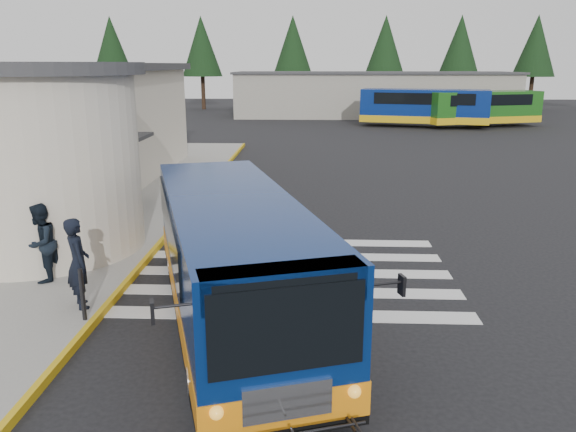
{
  "coord_description": "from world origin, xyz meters",
  "views": [
    {
      "loc": [
        0.12,
        -13.6,
        4.9
      ],
      "look_at": [
        -0.43,
        -0.5,
        1.35
      ],
      "focal_mm": 35.0,
      "sensor_mm": 36.0,
      "label": 1
    }
  ],
  "objects_px": {
    "transit_bus": "(234,264)",
    "pedestrian_a": "(78,263)",
    "far_bus_b": "(482,107)",
    "bollard": "(83,295)",
    "far_bus_a": "(424,106)",
    "pedestrian_b": "(41,243)"
  },
  "relations": [
    {
      "from": "transit_bus",
      "to": "pedestrian_a",
      "type": "bearing_deg",
      "value": 158.51
    },
    {
      "from": "far_bus_b",
      "to": "bollard",
      "type": "bearing_deg",
      "value": 135.8
    },
    {
      "from": "far_bus_a",
      "to": "pedestrian_a",
      "type": "bearing_deg",
      "value": 173.23
    },
    {
      "from": "transit_bus",
      "to": "far_bus_b",
      "type": "distance_m",
      "value": 39.1
    },
    {
      "from": "pedestrian_a",
      "to": "far_bus_a",
      "type": "bearing_deg",
      "value": -53.36
    },
    {
      "from": "pedestrian_a",
      "to": "far_bus_a",
      "type": "relative_size",
      "value": 0.18
    },
    {
      "from": "pedestrian_b",
      "to": "far_bus_b",
      "type": "distance_m",
      "value": 39.7
    },
    {
      "from": "transit_bus",
      "to": "pedestrian_a",
      "type": "relative_size",
      "value": 4.88
    },
    {
      "from": "far_bus_b",
      "to": "transit_bus",
      "type": "bearing_deg",
      "value": 139.3
    },
    {
      "from": "pedestrian_a",
      "to": "pedestrian_b",
      "type": "height_order",
      "value": "pedestrian_a"
    },
    {
      "from": "far_bus_b",
      "to": "far_bus_a",
      "type": "bearing_deg",
      "value": 75.23
    },
    {
      "from": "transit_bus",
      "to": "pedestrian_a",
      "type": "distance_m",
      "value": 3.16
    },
    {
      "from": "far_bus_a",
      "to": "far_bus_b",
      "type": "relative_size",
      "value": 1.05
    },
    {
      "from": "pedestrian_a",
      "to": "bollard",
      "type": "relative_size",
      "value": 1.79
    },
    {
      "from": "bollard",
      "to": "far_bus_b",
      "type": "xyz_separation_m",
      "value": [
        17.94,
        36.46,
        0.92
      ]
    },
    {
      "from": "pedestrian_a",
      "to": "far_bus_b",
      "type": "height_order",
      "value": "far_bus_b"
    },
    {
      "from": "pedestrian_b",
      "to": "pedestrian_a",
      "type": "bearing_deg",
      "value": 46.62
    },
    {
      "from": "bollard",
      "to": "far_bus_b",
      "type": "height_order",
      "value": "far_bus_b"
    },
    {
      "from": "bollard",
      "to": "far_bus_a",
      "type": "xyz_separation_m",
      "value": [
        13.31,
        36.2,
        1.0
      ]
    },
    {
      "from": "pedestrian_a",
      "to": "pedestrian_b",
      "type": "xyz_separation_m",
      "value": [
        -1.39,
        1.33,
        -0.03
      ]
    },
    {
      "from": "transit_bus",
      "to": "far_bus_a",
      "type": "distance_m",
      "value": 37.31
    },
    {
      "from": "pedestrian_b",
      "to": "bollard",
      "type": "relative_size",
      "value": 1.73
    }
  ]
}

